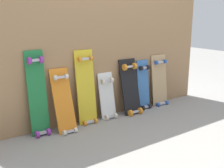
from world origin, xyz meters
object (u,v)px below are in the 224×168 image
Objects in this scene: skateboard_white at (108,99)px; skateboard_black at (131,89)px; skateboard_green at (38,97)px; skateboard_natural at (160,83)px; skateboard_blue at (144,87)px; skateboard_orange at (64,104)px; skateboard_yellow at (86,91)px.

skateboard_black is (0.30, -0.03, 0.06)m from skateboard_white.
skateboard_green reaches higher than skateboard_natural.
skateboard_green is 1.26× the size of skateboard_black.
skateboard_natural is (0.26, -0.00, 0.02)m from skateboard_blue.
skateboard_black is 0.98× the size of skateboard_natural.
skateboard_green is 0.26m from skateboard_orange.
skateboard_white is at bearing -0.56° from skateboard_green.
skateboard_yellow is 0.80m from skateboard_blue.
skateboard_orange is at bearing -178.54° from skateboard_black.
skateboard_green is 1.52× the size of skateboard_white.
skateboard_green reaches higher than skateboard_white.
skateboard_yellow is 1.22× the size of skateboard_black.
skateboard_yellow is at bearing 178.04° from skateboard_white.
skateboard_yellow is at bearing -179.27° from skateboard_blue.
skateboard_green reaches higher than skateboard_orange.
skateboard_black reaches higher than skateboard_orange.
skateboard_orange is 1.34m from skateboard_natural.
skateboard_yellow is 1.47× the size of skateboard_white.
skateboard_white is 0.31m from skateboard_black.
skateboard_natural is (0.80, 0.01, 0.06)m from skateboard_white.
skateboard_natural reaches higher than skateboard_orange.
skateboard_yellow is 1.28× the size of skateboard_blue.
skateboard_white is at bearing -178.97° from skateboard_natural.
skateboard_yellow is (0.52, 0.00, -0.02)m from skateboard_green.
skateboard_natural is (1.06, 0.01, -0.07)m from skateboard_yellow.
skateboard_white is 0.80m from skateboard_natural.
skateboard_natural reaches higher than skateboard_blue.
skateboard_orange reaches higher than skateboard_white.
skateboard_green is 1.26× the size of skateboard_orange.
skateboard_orange is at bearing -174.90° from skateboard_white.
skateboard_white is 0.81× the size of skateboard_natural.
skateboard_green is 1.32× the size of skateboard_blue.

